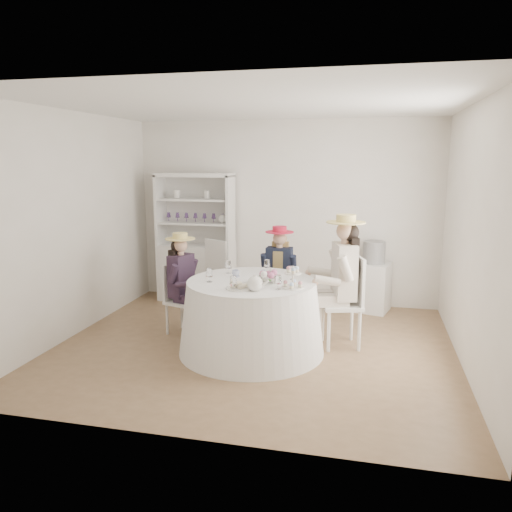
# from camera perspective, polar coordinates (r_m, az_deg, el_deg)

# --- Properties ---
(ground) EXTENTS (4.50, 4.50, 0.00)m
(ground) POSITION_cam_1_polar(r_m,az_deg,el_deg) (5.86, -0.23, -10.31)
(ground) COLOR brown
(ground) RESTS_ON ground
(ceiling) EXTENTS (4.50, 4.50, 0.00)m
(ceiling) POSITION_cam_1_polar(r_m,az_deg,el_deg) (5.49, -0.25, 16.95)
(ceiling) COLOR white
(ceiling) RESTS_ON wall_back
(wall_back) EXTENTS (4.50, 0.00, 4.50)m
(wall_back) POSITION_cam_1_polar(r_m,az_deg,el_deg) (7.46, 3.33, 4.97)
(wall_back) COLOR silver
(wall_back) RESTS_ON ground
(wall_front) EXTENTS (4.50, 0.00, 4.50)m
(wall_front) POSITION_cam_1_polar(r_m,az_deg,el_deg) (3.63, -7.55, -1.49)
(wall_front) COLOR silver
(wall_front) RESTS_ON ground
(wall_left) EXTENTS (0.00, 4.50, 4.50)m
(wall_left) POSITION_cam_1_polar(r_m,az_deg,el_deg) (6.42, -20.22, 3.33)
(wall_left) COLOR silver
(wall_left) RESTS_ON ground
(wall_right) EXTENTS (0.00, 4.50, 4.50)m
(wall_right) POSITION_cam_1_polar(r_m,az_deg,el_deg) (5.46, 23.41, 1.88)
(wall_right) COLOR silver
(wall_right) RESTS_ON ground
(tea_table) EXTENTS (1.62, 1.62, 0.82)m
(tea_table) POSITION_cam_1_polar(r_m,az_deg,el_deg) (5.60, -0.52, -6.93)
(tea_table) COLOR white
(tea_table) RESTS_ON ground
(hutch) EXTENTS (1.18, 0.52, 1.93)m
(hutch) POSITION_cam_1_polar(r_m,az_deg,el_deg) (7.64, -6.78, 0.03)
(hutch) COLOR silver
(hutch) RESTS_ON ground
(side_table) EXTENTS (0.54, 0.54, 0.70)m
(side_table) POSITION_cam_1_polar(r_m,az_deg,el_deg) (7.29, 13.17, -3.47)
(side_table) COLOR silver
(side_table) RESTS_ON ground
(hatbox) EXTENTS (0.34, 0.34, 0.31)m
(hatbox) POSITION_cam_1_polar(r_m,az_deg,el_deg) (7.18, 13.34, 0.42)
(hatbox) COLOR black
(hatbox) RESTS_ON side_table
(guest_left) EXTENTS (0.51, 0.48, 1.26)m
(guest_left) POSITION_cam_1_polar(r_m,az_deg,el_deg) (6.16, -8.38, -2.45)
(guest_left) COLOR silver
(guest_left) RESTS_ON ground
(guest_mid) EXTENTS (0.46, 0.49, 1.29)m
(guest_mid) POSITION_cam_1_polar(r_m,az_deg,el_deg) (6.47, 2.64, -1.53)
(guest_mid) COLOR silver
(guest_mid) RESTS_ON ground
(guest_right) EXTENTS (0.62, 0.58, 1.53)m
(guest_right) POSITION_cam_1_polar(r_m,az_deg,el_deg) (5.73, 9.79, -1.96)
(guest_right) COLOR silver
(guest_right) RESTS_ON ground
(spare_chair) EXTENTS (0.58, 0.58, 1.03)m
(spare_chair) POSITION_cam_1_polar(r_m,az_deg,el_deg) (7.08, -3.89, -1.89)
(spare_chair) COLOR silver
(spare_chair) RESTS_ON ground
(teacup_a) EXTENTS (0.11, 0.11, 0.07)m
(teacup_a) POSITION_cam_1_polar(r_m,az_deg,el_deg) (5.67, -2.35, -2.05)
(teacup_a) COLOR white
(teacup_a) RESTS_ON tea_table
(teacup_b) EXTENTS (0.07, 0.07, 0.06)m
(teacup_b) POSITION_cam_1_polar(r_m,az_deg,el_deg) (5.70, 0.84, -2.00)
(teacup_b) COLOR white
(teacup_b) RESTS_ON tea_table
(teacup_c) EXTENTS (0.12, 0.12, 0.08)m
(teacup_c) POSITION_cam_1_polar(r_m,az_deg,el_deg) (5.63, 1.93, -2.09)
(teacup_c) COLOR white
(teacup_c) RESTS_ON tea_table
(flower_bowl) EXTENTS (0.22, 0.22, 0.05)m
(flower_bowl) POSITION_cam_1_polar(r_m,az_deg,el_deg) (5.43, 1.65, -2.71)
(flower_bowl) COLOR white
(flower_bowl) RESTS_ON tea_table
(flower_arrangement) EXTENTS (0.19, 0.19, 0.07)m
(flower_arrangement) POSITION_cam_1_polar(r_m,az_deg,el_deg) (5.39, 1.43, -2.09)
(flower_arrangement) COLOR #CA6594
(flower_arrangement) RESTS_ON tea_table
(table_teapot) EXTENTS (0.23, 0.16, 0.17)m
(table_teapot) POSITION_cam_1_polar(r_m,az_deg,el_deg) (5.06, -0.10, -3.18)
(table_teapot) COLOR white
(table_teapot) RESTS_ON tea_table
(sandwich_plate) EXTENTS (0.28, 0.28, 0.06)m
(sandwich_plate) POSITION_cam_1_polar(r_m,az_deg,el_deg) (5.15, -1.92, -3.58)
(sandwich_plate) COLOR white
(sandwich_plate) RESTS_ON tea_table
(cupcake_stand) EXTENTS (0.23, 0.23, 0.22)m
(cupcake_stand) POSITION_cam_1_polar(r_m,az_deg,el_deg) (5.18, 4.23, -2.79)
(cupcake_stand) COLOR white
(cupcake_stand) RESTS_ON tea_table
(stemware_set) EXTENTS (0.94, 0.99, 0.15)m
(stemware_set) POSITION_cam_1_polar(r_m,az_deg,el_deg) (5.47, -0.53, -2.08)
(stemware_set) COLOR white
(stemware_set) RESTS_ON tea_table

